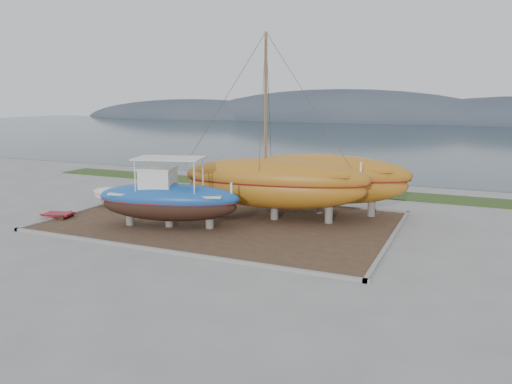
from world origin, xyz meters
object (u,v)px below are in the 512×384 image
at_px(blue_caique, 168,192).
at_px(red_trailer, 58,216).
at_px(orange_bare_hull, 320,184).
at_px(white_dinghy, 118,197).
at_px(orange_sailboat, 275,129).

bearing_deg(blue_caique, red_trailer, 172.90).
bearing_deg(blue_caique, orange_bare_hull, 29.79).
xyz_separation_m(white_dinghy, red_trailer, (-1.24, -3.75, -0.48)).
distance_m(orange_sailboat, red_trailer, 13.41).
xyz_separation_m(blue_caique, white_dinghy, (-5.72, 2.81, -1.27)).
relative_size(white_dinghy, red_trailer, 1.69).
height_order(blue_caique, orange_bare_hull, blue_caique).
height_order(white_dinghy, orange_sailboat, orange_sailboat).
relative_size(blue_caique, orange_bare_hull, 0.74).
bearing_deg(orange_sailboat, red_trailer, -166.20).
relative_size(blue_caique, white_dinghy, 1.98).
height_order(blue_caique, orange_sailboat, orange_sailboat).
bearing_deg(orange_bare_hull, red_trailer, -158.30).
height_order(orange_bare_hull, red_trailer, orange_bare_hull).
distance_m(white_dinghy, red_trailer, 3.98).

